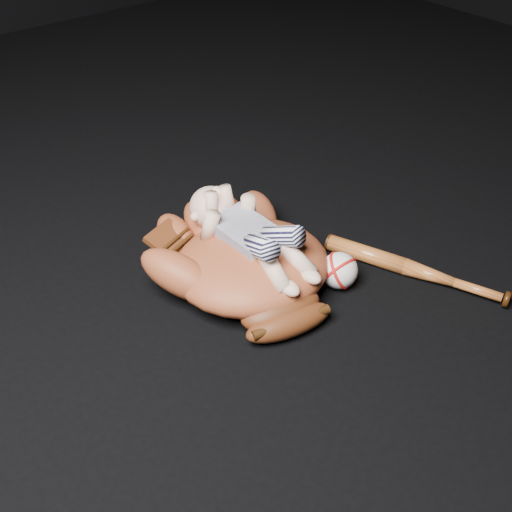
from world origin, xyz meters
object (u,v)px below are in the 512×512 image
baseball_bat (415,270)px  newborn_baby (254,234)px  baseball (339,271)px  baseball_glove (251,259)px

baseball_bat → newborn_baby: bearing=143.4°
baseball → baseball_bat: bearing=-29.7°
baseball → newborn_baby: bearing=136.8°
baseball_glove → baseball: 0.19m
newborn_baby → baseball_bat: (0.28, -0.21, -0.11)m
newborn_baby → baseball_glove: bearing=-153.1°
baseball_glove → newborn_baby: newborn_baby is taller
newborn_baby → baseball_bat: bearing=-37.4°
baseball_bat → baseball_glove: bearing=145.7°
newborn_baby → baseball_bat: 0.36m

